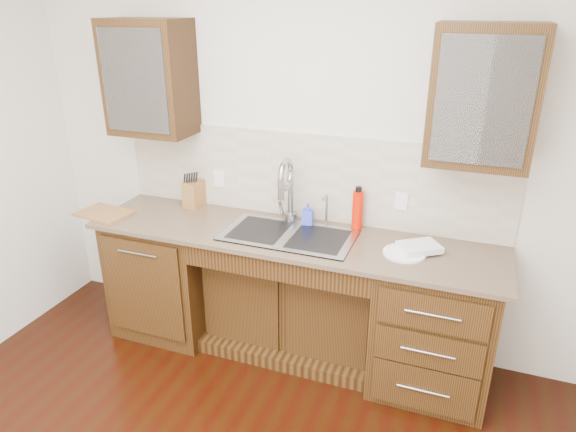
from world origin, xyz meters
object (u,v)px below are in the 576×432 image
(water_bottle, at_px, (357,210))
(knife_block, at_px, (195,193))
(cutting_board, at_px, (104,213))
(soap_bottle, at_px, (308,214))
(plate, at_px, (404,253))

(water_bottle, xyz_separation_m, knife_block, (-1.21, -0.01, -0.03))
(water_bottle, distance_m, cutting_board, 1.77)
(soap_bottle, bearing_deg, water_bottle, 3.14)
(plate, bearing_deg, cutting_board, -176.97)
(soap_bottle, height_order, plate, soap_bottle)
(soap_bottle, height_order, water_bottle, water_bottle)
(soap_bottle, xyz_separation_m, knife_block, (-0.89, 0.05, 0.02))
(plate, distance_m, knife_block, 1.58)
(plate, relative_size, cutting_board, 0.69)
(water_bottle, relative_size, plate, 1.03)
(water_bottle, xyz_separation_m, cutting_board, (-1.73, -0.38, -0.12))
(soap_bottle, relative_size, plate, 0.61)
(knife_block, relative_size, cutting_board, 0.52)
(knife_block, bearing_deg, plate, -4.74)
(soap_bottle, distance_m, cutting_board, 1.44)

